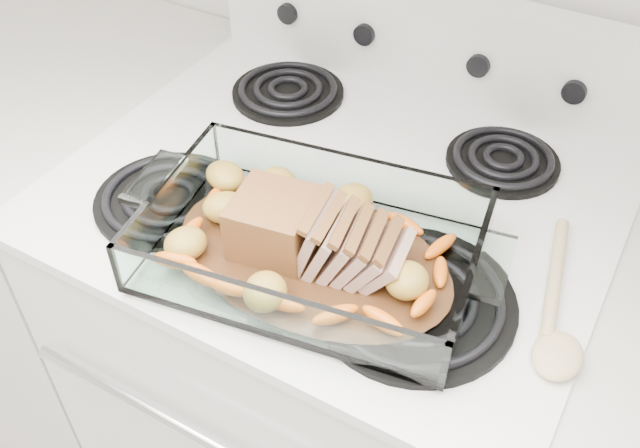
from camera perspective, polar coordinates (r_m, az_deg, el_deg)
The scene contains 6 objects.
electric_range at distance 1.38m, azimuth 1.32°, elevation -11.26°, with size 0.78×0.70×1.12m.
counter_left at distance 1.70m, azimuth -18.79°, elevation -1.86°, with size 0.58×0.68×0.93m.
baking_dish at distance 0.90m, azimuth -0.63°, elevation -2.03°, with size 0.41×0.27×0.08m.
pork_roast at distance 0.89m, azimuth -1.39°, elevation -0.59°, with size 0.22×0.10×0.08m.
roast_vegetables at distance 0.92m, azimuth 0.29°, elevation -0.24°, with size 0.36×0.19×0.04m.
wooden_spoon at distance 0.89m, azimuth 18.38°, elevation -7.25°, with size 0.09×0.26×0.02m.
Camera 1 is at (0.37, 0.94, 1.60)m, focal length 40.00 mm.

